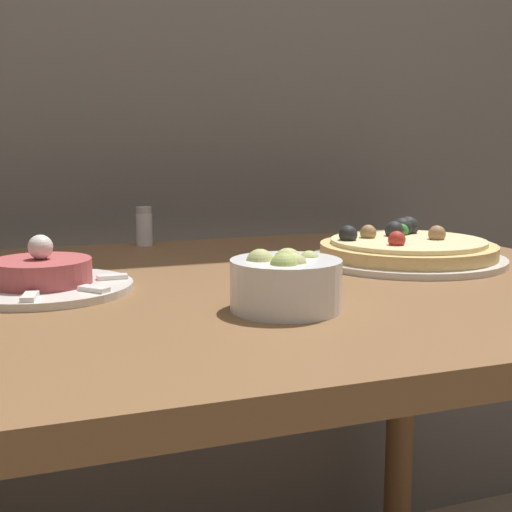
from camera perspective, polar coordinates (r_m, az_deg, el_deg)
name	(u,v)px	position (r m, az deg, el deg)	size (l,w,h in m)	color
dining_table	(252,356)	(1.02, -0.29, -7.99)	(1.08, 0.85, 0.75)	brown
pizza_plate	(407,250)	(1.16, 11.96, 0.45)	(0.31, 0.31, 0.07)	silver
tartare_plate	(42,279)	(0.96, -16.75, -1.76)	(0.23, 0.23, 0.07)	silver
small_bowl	(286,282)	(0.82, 2.38, -2.10)	(0.13, 0.13, 0.07)	white
salt_shaker	(144,227)	(1.33, -8.94, 2.35)	(0.03, 0.03, 0.07)	silver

